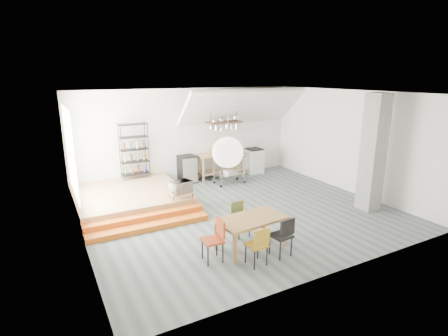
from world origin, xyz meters
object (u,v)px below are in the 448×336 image
dining_table (251,221)px  rolling_cart (229,165)px  mini_fridge (187,169)px  stove (254,160)px

dining_table → rolling_cart: (1.86, 4.28, 0.02)m
dining_table → rolling_cart: 4.67m
mini_fridge → dining_table: bearing=-97.1°
rolling_cart → mini_fridge: rolling_cart is taller
stove → dining_table: stove is taller
stove → dining_table: bearing=-123.5°
dining_table → mini_fridge: bearing=77.2°
stove → mini_fridge: bearing=179.1°
stove → dining_table: size_ratio=0.76×
stove → mini_fridge: 2.71m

